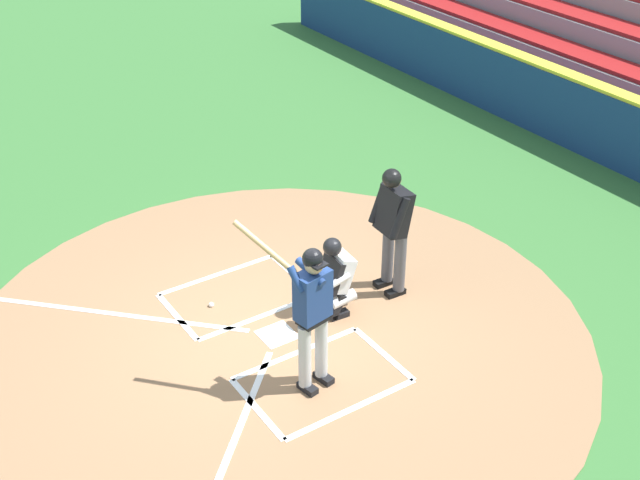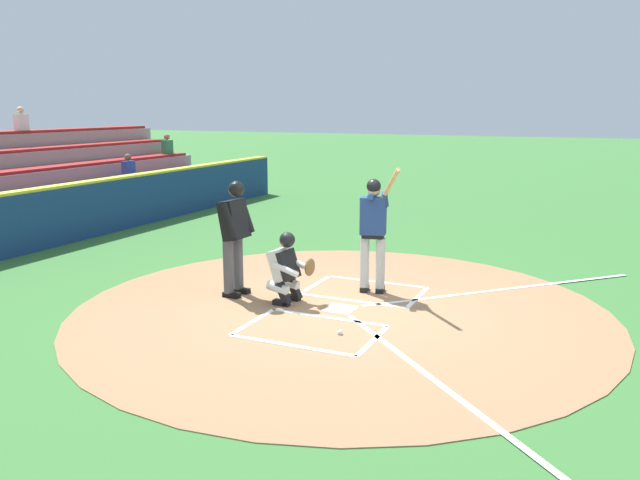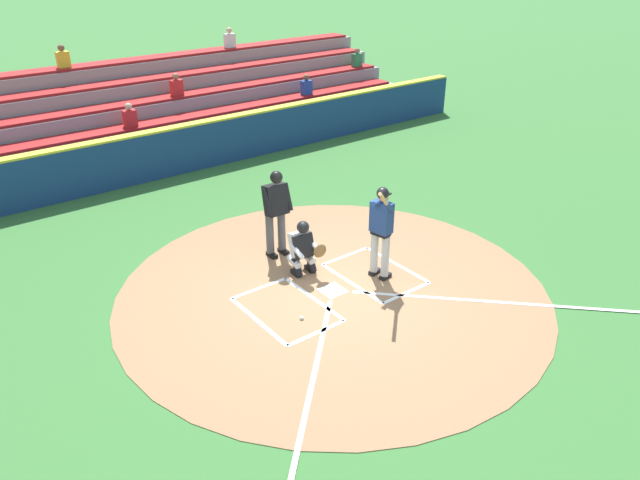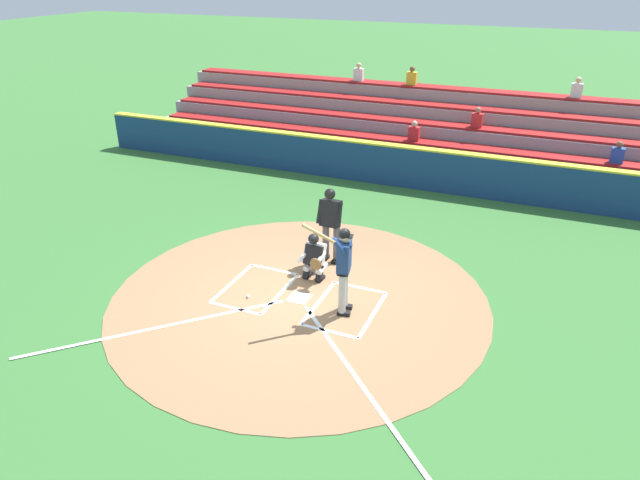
# 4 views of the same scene
# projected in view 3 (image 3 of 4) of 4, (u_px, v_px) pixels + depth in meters

# --- Properties ---
(ground_plane) EXTENTS (120.00, 120.00, 0.00)m
(ground_plane) POSITION_uv_depth(u_px,v_px,m) (333.00, 291.00, 11.57)
(ground_plane) COLOR #387033
(dirt_circle) EXTENTS (8.00, 8.00, 0.01)m
(dirt_circle) POSITION_uv_depth(u_px,v_px,m) (333.00, 291.00, 11.56)
(dirt_circle) COLOR #99704C
(dirt_circle) RESTS_ON ground
(home_plate_and_chalk) EXTENTS (7.93, 4.91, 0.01)m
(home_plate_and_chalk) POSITION_uv_depth(u_px,v_px,m) (363.00, 311.00, 10.94)
(home_plate_and_chalk) COLOR white
(home_plate_and_chalk) RESTS_ON dirt_circle
(batter) EXTENTS (0.86, 0.85, 2.13)m
(batter) POSITION_uv_depth(u_px,v_px,m) (381.00, 226.00, 11.53)
(batter) COLOR #BCBCBC
(batter) RESTS_ON ground
(catcher) EXTENTS (0.59, 0.64, 1.13)m
(catcher) POSITION_uv_depth(u_px,v_px,m) (303.00, 246.00, 11.91)
(catcher) COLOR black
(catcher) RESTS_ON ground
(plate_umpire) EXTENTS (0.59, 0.43, 1.86)m
(plate_umpire) POSITION_uv_depth(u_px,v_px,m) (276.00, 207.00, 12.36)
(plate_umpire) COLOR #4C4C51
(plate_umpire) RESTS_ON ground
(baseball) EXTENTS (0.07, 0.07, 0.07)m
(baseball) POSITION_uv_depth(u_px,v_px,m) (302.00, 318.00, 10.71)
(baseball) COLOR white
(baseball) RESTS_ON ground
(backstop_wall) EXTENTS (22.00, 0.36, 1.31)m
(backstop_wall) POSITION_uv_depth(u_px,v_px,m) (159.00, 154.00, 16.59)
(backstop_wall) COLOR navy
(backstop_wall) RESTS_ON ground
(bleacher_stand) EXTENTS (20.00, 4.25, 3.00)m
(bleacher_stand) POSITION_uv_depth(u_px,v_px,m) (113.00, 119.00, 18.81)
(bleacher_stand) COLOR gray
(bleacher_stand) RESTS_ON ground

